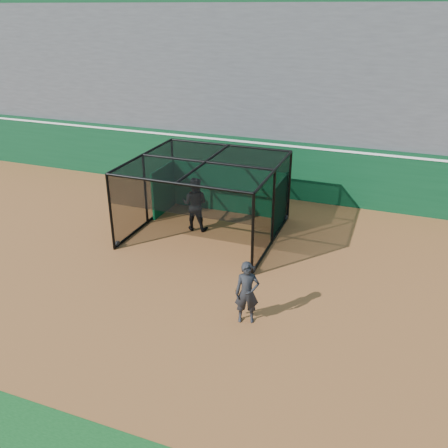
% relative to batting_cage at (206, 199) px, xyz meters
% --- Properties ---
extents(ground, '(120.00, 120.00, 0.00)m').
position_rel_batting_cage_xyz_m(ground, '(0.89, -3.91, -1.36)').
color(ground, brown).
rests_on(ground, ground).
extents(outfield_wall, '(50.00, 0.50, 2.50)m').
position_rel_batting_cage_xyz_m(outfield_wall, '(0.89, 4.59, -0.07)').
color(outfield_wall, '#0A3A1D').
rests_on(outfield_wall, ground).
extents(grandstand, '(50.00, 7.85, 8.95)m').
position_rel_batting_cage_xyz_m(grandstand, '(0.89, 8.36, 3.12)').
color(grandstand, '#4C4C4F').
rests_on(grandstand, ground).
extents(batting_cage, '(5.03, 4.74, 2.72)m').
position_rel_batting_cage_xyz_m(batting_cage, '(0.00, 0.00, 0.00)').
color(batting_cage, black).
rests_on(batting_cage, ground).
extents(batter, '(1.05, 0.86, 2.01)m').
position_rel_batting_cage_xyz_m(batter, '(-0.54, 0.17, -0.35)').
color(batter, black).
rests_on(batter, ground).
extents(on_deck_player, '(0.74, 0.60, 1.73)m').
position_rel_batting_cage_xyz_m(on_deck_player, '(3.04, -4.60, -0.49)').
color(on_deck_player, black).
rests_on(on_deck_player, ground).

